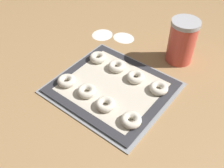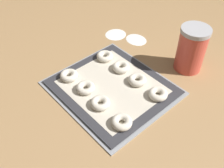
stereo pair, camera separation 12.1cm
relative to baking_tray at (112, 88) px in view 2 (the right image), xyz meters
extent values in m
plane|color=#A87F51|center=(0.02, 0.00, 0.00)|extent=(2.80, 2.80, 0.00)
cube|color=#93969B|center=(0.00, 0.00, 0.00)|extent=(0.42, 0.38, 0.01)
cube|color=#333338|center=(0.00, 0.00, 0.01)|extent=(0.39, 0.35, 0.00)
cube|color=beige|center=(0.00, 0.00, 0.01)|extent=(0.33, 0.29, 0.00)
torus|color=silver|center=(-0.14, -0.09, 0.02)|extent=(0.07, 0.07, 0.02)
torus|color=silver|center=(-0.05, -0.08, 0.02)|extent=(0.07, 0.07, 0.02)
torus|color=silver|center=(0.04, -0.09, 0.02)|extent=(0.07, 0.07, 0.02)
torus|color=silver|center=(0.15, -0.09, 0.02)|extent=(0.07, 0.07, 0.02)
torus|color=silver|center=(-0.14, 0.09, 0.02)|extent=(0.07, 0.07, 0.02)
torus|color=silver|center=(-0.05, 0.09, 0.02)|extent=(0.07, 0.07, 0.02)
torus|color=silver|center=(0.05, 0.08, 0.02)|extent=(0.07, 0.07, 0.02)
torus|color=silver|center=(0.14, 0.09, 0.02)|extent=(0.07, 0.07, 0.02)
cylinder|color=#DB4C3D|center=(0.11, 0.30, 0.08)|extent=(0.11, 0.11, 0.16)
cylinder|color=#B2B2B7|center=(0.11, 0.30, 0.17)|extent=(0.11, 0.11, 0.02)
ellipsoid|color=white|center=(-0.25, 0.25, 0.00)|extent=(0.09, 0.10, 0.00)
ellipsoid|color=white|center=(-0.16, 0.29, 0.00)|extent=(0.10, 0.09, 0.00)
camera|label=1|loc=(0.42, -0.54, 0.68)|focal=42.00mm
camera|label=2|loc=(0.51, -0.46, 0.68)|focal=42.00mm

